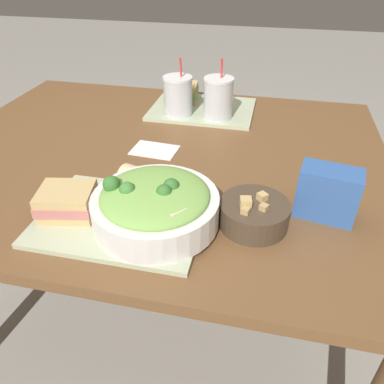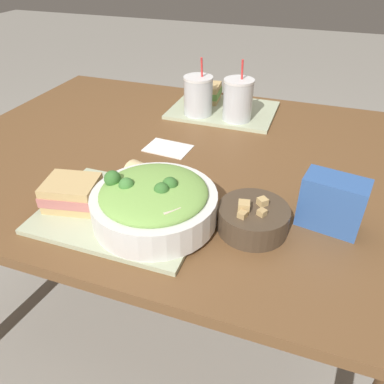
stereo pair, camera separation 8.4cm
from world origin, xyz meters
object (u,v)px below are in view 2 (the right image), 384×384
Objects in this scene: napkin_folded at (168,148)px; drink_cup_red at (238,101)px; baguette_near at (147,178)px; sandwich_far at (205,92)px; drink_cup_dark at (199,97)px; chip_bag at (332,203)px; soup_bowl at (253,218)px; sandwich_near at (72,193)px; salad_bowl at (154,202)px.

drink_cup_red is at bearing 60.44° from napkin_folded.
drink_cup_red is (0.11, 0.50, 0.03)m from baguette_near.
baguette_near is 0.96× the size of sandwich_far.
sandwich_far reaches higher than napkin_folded.
chip_bag is at bearing -45.93° from drink_cup_dark.
soup_bowl reaches higher than napkin_folded.
baguette_near is at bearing -101.84° from drink_cup_red.
drink_cup_dark is 1.40× the size of napkin_folded.
soup_bowl is at bearing -60.73° from drink_cup_dark.
sandwich_near is 0.59m from chip_bag.
sandwich_far is at bearing 115.91° from soup_bowl.
chip_bag is at bearing -24.53° from napkin_folded.
salad_bowl is 2.19× the size of sandwich_far.
soup_bowl is 1.22× the size of sandwich_far.
drink_cup_dark is (-0.10, 0.61, 0.02)m from salad_bowl.
soup_bowl is at bearing -72.67° from drink_cup_red.
soup_bowl is at bearing -145.32° from chip_bag.
salad_bowl is at bearing -72.02° from napkin_folded.
baguette_near is at bearing 122.34° from salad_bowl.
baguette_near is 0.59× the size of drink_cup_red.
soup_bowl is 1.09× the size of napkin_folded.
soup_bowl is (0.21, 0.05, -0.03)m from salad_bowl.
sandwich_near is 0.69× the size of drink_cup_red.
napkin_folded is at bearing 64.10° from sandwich_near.
drink_cup_dark is (-0.31, 0.56, 0.04)m from soup_bowl.
chip_bag is (0.58, 0.14, 0.02)m from sandwich_near.
soup_bowl reaches higher than baguette_near.
sandwich_near is at bearing -156.39° from chip_bag.
soup_bowl is at bearing -2.25° from sandwich_near.
sandwich_near is 0.18m from baguette_near.
soup_bowl is 0.42m from sandwich_near.
sandwich_near and sandwich_far have the same top height.
sandwich_far is 0.89× the size of napkin_folded.
sandwich_near is 0.76m from sandwich_far.
napkin_folded is at bearing -119.56° from drink_cup_red.
sandwich_far is at bearing 138.80° from chip_bag.
baguette_near is at bearing -90.21° from sandwich_far.
sandwich_near is 1.17× the size of baguette_near.
salad_bowl is 0.39m from chip_bag.
baguette_near is (-0.07, 0.10, -0.02)m from salad_bowl.
drink_cup_dark is (0.02, -0.14, 0.03)m from sandwich_far.
drink_cup_dark is (-0.03, 0.50, 0.03)m from baguette_near.
salad_bowl is 0.22m from soup_bowl.
drink_cup_red is (0.14, 0.00, 0.00)m from drink_cup_dark.
soup_bowl reaches higher than sandwich_near.
sandwich_far is at bearing 100.07° from drink_cup_dark.
sandwich_far is 0.89× the size of chip_bag.
drink_cup_red reaches higher than chip_bag.
soup_bowl is 0.44m from napkin_folded.
chip_bag is 1.01× the size of napkin_folded.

